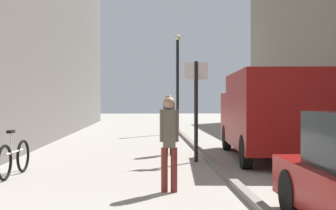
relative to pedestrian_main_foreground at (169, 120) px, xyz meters
name	(u,v)px	position (x,y,z in m)	size (l,w,h in m)	color
ground_plane	(148,149)	(-0.62, 1.61, -1.01)	(80.00, 80.00, 0.00)	gray
kerb_strip	(195,147)	(0.96, 1.61, -0.95)	(0.16, 40.00, 0.12)	slate
pedestrian_main_foreground	(169,120)	(0.00, 0.00, 0.00)	(0.34, 0.25, 1.75)	black
pedestrian_mid_block	(169,137)	(-0.27, -5.28, -0.06)	(0.33, 0.21, 1.65)	maroon
delivery_van	(268,113)	(2.70, -0.90, 0.24)	(2.42, 5.65, 2.32)	maroon
street_sign_post	(196,102)	(0.62, -1.55, 0.54)	(0.60, 0.10, 2.60)	black
lamp_post	(178,77)	(0.84, 8.25, 1.71)	(0.28, 0.28, 4.76)	black
bicycle_leaning	(14,158)	(-3.43, -3.52, -0.63)	(0.18, 1.77, 0.98)	black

